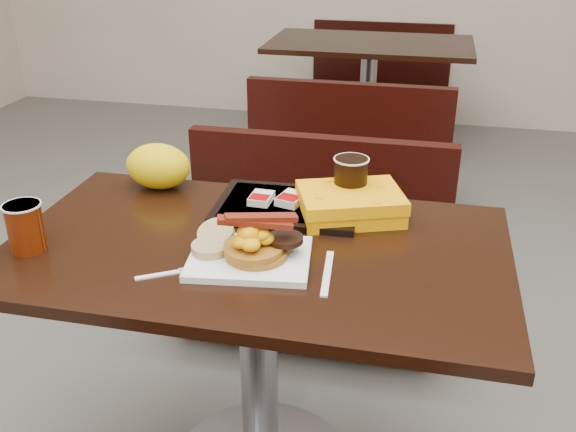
% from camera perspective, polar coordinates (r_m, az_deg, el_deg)
% --- Properties ---
extents(table_near, '(1.20, 0.70, 0.75)m').
position_cam_1_polar(table_near, '(1.77, -2.56, -13.33)').
color(table_near, black).
rests_on(table_near, floor).
extents(bench_near_n, '(1.00, 0.46, 0.72)m').
position_cam_1_polar(bench_near_n, '(2.34, 1.85, -3.02)').
color(bench_near_n, black).
rests_on(bench_near_n, floor).
extents(table_far, '(1.20, 0.70, 0.75)m').
position_cam_1_polar(table_far, '(4.09, 6.97, 9.82)').
color(table_far, black).
rests_on(table_far, floor).
extents(bench_far_s, '(1.00, 0.46, 0.72)m').
position_cam_1_polar(bench_far_s, '(3.43, 5.67, 6.47)').
color(bench_far_s, black).
rests_on(bench_far_s, floor).
extents(bench_far_n, '(1.00, 0.46, 0.72)m').
position_cam_1_polar(bench_far_n, '(4.77, 7.91, 11.88)').
color(bench_far_n, black).
rests_on(bench_far_n, floor).
extents(platter, '(0.30, 0.25, 0.02)m').
position_cam_1_polar(platter, '(1.48, -3.39, -3.76)').
color(platter, white).
rests_on(platter, table_near).
extents(pancake_stack, '(0.16, 0.16, 0.03)m').
position_cam_1_polar(pancake_stack, '(1.47, -2.79, -3.06)').
color(pancake_stack, '#9F541A').
rests_on(pancake_stack, platter).
extents(sausage_patty, '(0.10, 0.10, 0.01)m').
position_cam_1_polar(sausage_patty, '(1.47, -0.23, -2.04)').
color(sausage_patty, black).
rests_on(sausage_patty, pancake_stack).
extents(scrambled_eggs, '(0.11, 0.10, 0.05)m').
position_cam_1_polar(scrambled_eggs, '(1.45, -3.46, -1.75)').
color(scrambled_eggs, '#FFAB05').
rests_on(scrambled_eggs, pancake_stack).
extents(bacon_strips, '(0.18, 0.12, 0.01)m').
position_cam_1_polar(bacon_strips, '(1.44, -2.92, -0.46)').
color(bacon_strips, '#4D1505').
rests_on(bacon_strips, scrambled_eggs).
extents(muffin_bottom, '(0.11, 0.11, 0.02)m').
position_cam_1_polar(muffin_bottom, '(1.50, -6.85, -2.80)').
color(muffin_bottom, tan).
rests_on(muffin_bottom, platter).
extents(muffin_top, '(0.10, 0.10, 0.05)m').
position_cam_1_polar(muffin_top, '(1.54, -6.35, -1.56)').
color(muffin_top, tan).
rests_on(muffin_top, platter).
extents(coffee_cup_near, '(0.10, 0.10, 0.12)m').
position_cam_1_polar(coffee_cup_near, '(1.63, -22.11, -0.93)').
color(coffee_cup_near, maroon).
rests_on(coffee_cup_near, table_near).
extents(fork, '(0.13, 0.09, 0.00)m').
position_cam_1_polar(fork, '(1.46, -11.45, -5.13)').
color(fork, white).
rests_on(fork, table_near).
extents(knife, '(0.03, 0.19, 0.00)m').
position_cam_1_polar(knife, '(1.44, 3.48, -5.03)').
color(knife, white).
rests_on(knife, table_near).
extents(condiment_syrup, '(0.04, 0.03, 0.01)m').
position_cam_1_polar(condiment_syrup, '(1.66, -3.47, -0.50)').
color(condiment_syrup, '#C36708').
rests_on(condiment_syrup, table_near).
extents(condiment_ketchup, '(0.04, 0.03, 0.01)m').
position_cam_1_polar(condiment_ketchup, '(1.59, -5.68, -1.80)').
color(condiment_ketchup, '#8C0504').
rests_on(condiment_ketchup, table_near).
extents(tray, '(0.39, 0.28, 0.02)m').
position_cam_1_polar(tray, '(1.73, -0.02, 0.89)').
color(tray, black).
rests_on(tray, table_near).
extents(hashbrown_sleeve_left, '(0.06, 0.08, 0.02)m').
position_cam_1_polar(hashbrown_sleeve_left, '(1.74, -2.37, 1.57)').
color(hashbrown_sleeve_left, silver).
rests_on(hashbrown_sleeve_left, tray).
extents(hashbrown_sleeve_right, '(0.08, 0.10, 0.02)m').
position_cam_1_polar(hashbrown_sleeve_right, '(1.73, 0.30, 1.52)').
color(hashbrown_sleeve_right, silver).
rests_on(hashbrown_sleeve_right, tray).
extents(coffee_cup_far, '(0.11, 0.11, 0.12)m').
position_cam_1_polar(coffee_cup_far, '(1.73, 5.53, 3.19)').
color(coffee_cup_far, black).
rests_on(coffee_cup_far, tray).
extents(clamshell, '(0.31, 0.27, 0.07)m').
position_cam_1_polar(clamshell, '(1.69, 5.51, 1.07)').
color(clamshell, '#FDA204').
rests_on(clamshell, table_near).
extents(paper_bag, '(0.20, 0.16, 0.13)m').
position_cam_1_polar(paper_bag, '(1.89, -11.35, 4.33)').
color(paper_bag, yellow).
rests_on(paper_bag, table_near).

